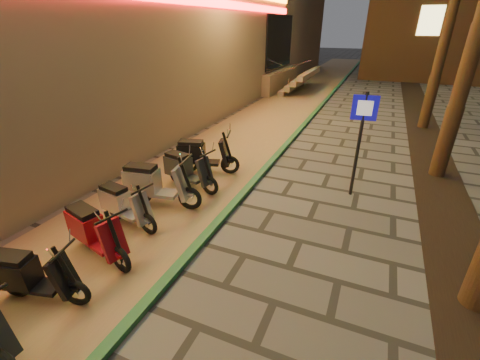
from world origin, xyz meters
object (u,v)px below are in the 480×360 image
at_px(scooter_9, 201,155).
at_px(scooter_4, 29,275).
at_px(scooter_7, 154,184).
at_px(pedestrian_sign, 361,131).
at_px(scooter_6, 123,204).
at_px(scooter_5, 93,231).
at_px(scooter_8, 186,169).

bearing_deg(scooter_9, scooter_4, -107.10).
bearing_deg(scooter_9, scooter_7, -108.92).
relative_size(pedestrian_sign, scooter_6, 1.67).
height_order(scooter_6, scooter_9, scooter_9).
distance_m(scooter_4, scooter_9, 5.09).
distance_m(pedestrian_sign, scooter_5, 5.92).
relative_size(scooter_8, scooter_9, 0.94).
relative_size(scooter_5, scooter_6, 1.08).
bearing_deg(pedestrian_sign, scooter_4, -133.35).
xyz_separation_m(scooter_4, scooter_7, (-0.05, 3.07, 0.09)).
xyz_separation_m(scooter_7, scooter_8, (0.17, 1.08, -0.06)).
height_order(scooter_4, scooter_6, same).
height_order(scooter_7, scooter_8, scooter_7).
distance_m(scooter_6, scooter_9, 2.91).
distance_m(pedestrian_sign, scooter_4, 6.85).
xyz_separation_m(scooter_5, scooter_6, (-0.23, 1.00, -0.04)).
bearing_deg(scooter_9, scooter_6, -110.78).
relative_size(scooter_6, scooter_7, 0.83).
distance_m(scooter_4, scooter_5, 1.19).
xyz_separation_m(scooter_4, scooter_8, (0.11, 4.15, 0.03)).
distance_m(scooter_7, scooter_9, 2.02).
height_order(scooter_4, scooter_9, scooter_9).
height_order(scooter_4, scooter_5, scooter_5).
height_order(pedestrian_sign, scooter_6, pedestrian_sign).
bearing_deg(scooter_5, scooter_8, 102.98).
xyz_separation_m(scooter_5, scooter_9, (-0.03, 3.90, 0.03)).
height_order(scooter_5, scooter_9, scooter_9).
bearing_deg(pedestrian_sign, scooter_9, 177.93).
bearing_deg(scooter_7, pedestrian_sign, 19.61).
xyz_separation_m(scooter_8, scooter_9, (-0.09, 0.94, 0.03)).
bearing_deg(scooter_5, scooter_7, 107.31).
bearing_deg(scooter_6, scooter_4, -75.76).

